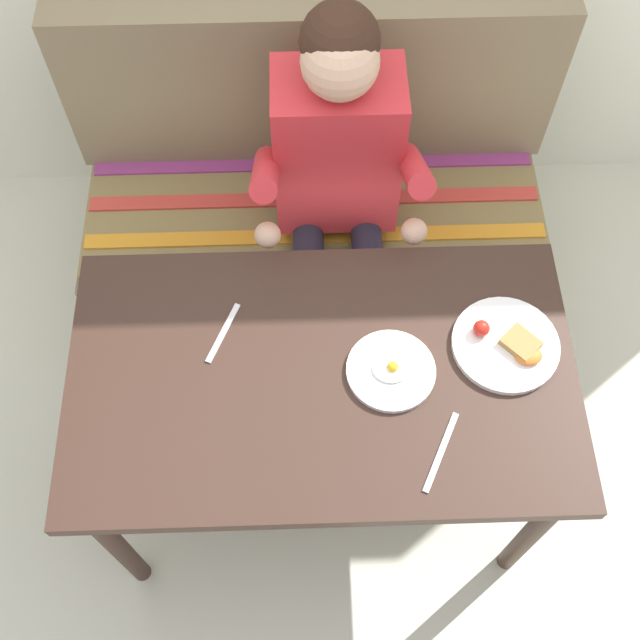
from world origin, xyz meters
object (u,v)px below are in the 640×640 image
object	(u,v)px
plate_breakfast	(507,344)
person	(338,173)
fork	(223,333)
table	(322,388)
couch	(314,213)
plate_eggs	(391,369)
knife	(441,452)

from	to	relation	value
plate_breakfast	person	bearing A→B (deg)	125.47
person	fork	world-z (taller)	person
plate_breakfast	table	bearing A→B (deg)	-172.48
table	couch	world-z (taller)	couch
person	plate_eggs	size ratio (longest dim) A/B	5.77
plate_eggs	knife	distance (m)	0.23
table	person	size ratio (longest dim) A/B	0.99
couch	fork	bearing A→B (deg)	-109.83
fork	knife	bearing A→B (deg)	-9.18
couch	plate_breakfast	size ratio (longest dim) A/B	5.61
table	fork	size ratio (longest dim) A/B	7.06
knife	table	bearing A→B (deg)	168.17
couch	plate_eggs	distance (m)	0.88
couch	person	size ratio (longest dim) A/B	1.19
person	table	bearing A→B (deg)	-96.01
couch	fork	xyz separation A→B (m)	(-0.23, -0.65, 0.40)
table	couch	distance (m)	0.83
fork	knife	size ratio (longest dim) A/B	0.85
person	knife	distance (m)	0.81
plate_breakfast	fork	size ratio (longest dim) A/B	1.51
plate_breakfast	plate_eggs	bearing A→B (deg)	-169.14
fork	couch	bearing A→B (deg)	93.64
person	plate_eggs	bearing A→B (deg)	-80.38
plate_eggs	knife	world-z (taller)	plate_eggs
plate_breakfast	plate_eggs	distance (m)	0.28
plate_breakfast	plate_eggs	xyz separation A→B (m)	(-0.28, -0.05, -0.00)
person	knife	xyz separation A→B (m)	(0.20, -0.79, -0.01)
table	knife	xyz separation A→B (m)	(0.26, -0.20, 0.08)
couch	fork	size ratio (longest dim) A/B	8.47
table	plate_breakfast	size ratio (longest dim) A/B	4.68
plate_breakfast	knife	xyz separation A→B (m)	(-0.18, -0.26, -0.01)
fork	table	bearing A→B (deg)	-2.72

